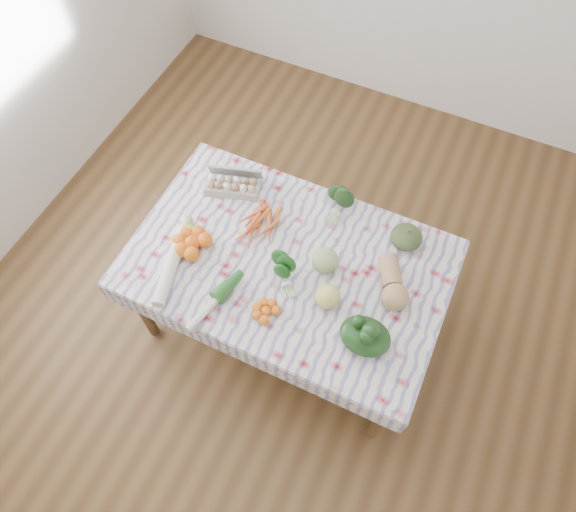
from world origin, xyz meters
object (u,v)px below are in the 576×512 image
object	(u,v)px
grapefruit	(328,297)
cabbage	(325,261)
egg_carton	(232,187)
dining_table	(288,269)
kabocha_squash	(406,237)
butternut_squash	(393,282)

from	to	relation	value
grapefruit	cabbage	bearing A→B (deg)	117.08
egg_carton	dining_table	bearing A→B (deg)	-47.83
egg_carton	kabocha_squash	world-z (taller)	kabocha_squash
grapefruit	egg_carton	bearing A→B (deg)	151.24
dining_table	cabbage	world-z (taller)	cabbage
dining_table	kabocha_squash	size ratio (longest dim) A/B	9.50
grapefruit	dining_table	bearing A→B (deg)	155.03
kabocha_squash	grapefruit	distance (m)	0.55
butternut_squash	grapefruit	distance (m)	0.33
butternut_squash	dining_table	bearing A→B (deg)	160.45
egg_carton	butternut_squash	world-z (taller)	butternut_squash
cabbage	grapefruit	xyz separation A→B (m)	(0.09, -0.18, -0.01)
cabbage	butternut_squash	size ratio (longest dim) A/B	0.47
butternut_squash	grapefruit	xyz separation A→B (m)	(-0.26, -0.21, -0.00)
butternut_squash	kabocha_squash	bearing A→B (deg)	66.59
egg_carton	kabocha_squash	size ratio (longest dim) A/B	1.82
egg_carton	grapefruit	world-z (taller)	grapefruit
egg_carton	cabbage	world-z (taller)	cabbage
butternut_squash	cabbage	bearing A→B (deg)	156.90
cabbage	egg_carton	bearing A→B (deg)	160.40
dining_table	cabbage	bearing A→B (deg)	14.98
dining_table	kabocha_squash	distance (m)	0.65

